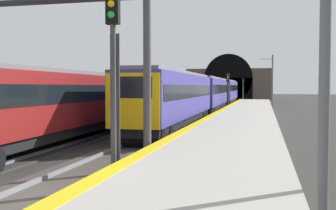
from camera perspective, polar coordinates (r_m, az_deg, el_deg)
ground_plane at (r=11.50m, az=-19.35°, el=-12.77°), size 320.00×320.00×0.00m
platform_right at (r=9.76m, az=4.05°, el=-12.32°), size 112.00×4.55×1.02m
platform_right_edge_strip at (r=10.16m, az=-7.42°, el=-8.77°), size 112.00×0.50×0.01m
track_main_line at (r=11.49m, az=-19.36°, el=-12.58°), size 160.00×3.11×0.21m
train_main_approaching at (r=46.15m, az=5.93°, el=1.70°), size 55.83×2.93×4.03m
train_adjacent_platform at (r=38.47m, az=-2.00°, el=1.41°), size 57.32×3.22×3.86m
railway_signal_near at (r=11.54m, az=-7.73°, el=4.91°), size 0.39×0.38×5.82m
railway_signal_mid at (r=47.58m, az=8.45°, el=2.34°), size 0.39×0.38×4.61m
railway_signal_far at (r=82.49m, az=10.58°, el=2.47°), size 0.39×0.38×4.70m
overhead_signal_gantry at (r=16.02m, az=-17.59°, el=10.57°), size 0.70×8.56×6.99m
tunnel_portal at (r=95.41m, az=8.58°, el=2.96°), size 2.80×19.79×11.08m
catenary_mast_near at (r=61.73m, az=14.53°, el=3.40°), size 0.22×1.97×7.72m
catenary_mast_far at (r=8.51m, az=21.13°, el=9.00°), size 0.22×2.13×7.77m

